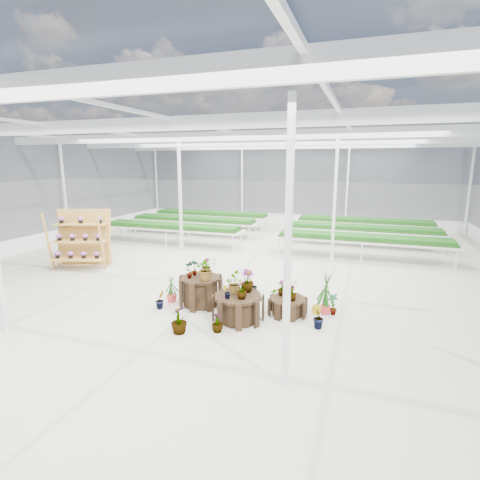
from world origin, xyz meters
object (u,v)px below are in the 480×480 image
(plinth_mid, at_px, (238,308))
(plinth_low, at_px, (288,306))
(bird_table, at_px, (67,242))
(shelf_rack, at_px, (80,239))
(plinth_tall, at_px, (201,291))

(plinth_mid, bearing_deg, plinth_low, 34.99)
(plinth_mid, xyz_separation_m, bird_table, (-7.33, 2.70, 0.47))
(plinth_low, distance_m, shelf_rack, 7.73)
(plinth_mid, height_order, shelf_rack, shelf_rack)
(plinth_mid, bearing_deg, plinth_tall, 153.43)
(plinth_tall, bearing_deg, shelf_rack, 161.26)
(shelf_rack, bearing_deg, plinth_low, -31.30)
(plinth_mid, bearing_deg, shelf_rack, 159.75)
(plinth_tall, relative_size, plinth_low, 1.20)
(plinth_mid, relative_size, bird_table, 0.74)
(plinth_tall, relative_size, shelf_rack, 0.54)
(plinth_low, height_order, shelf_rack, shelf_rack)
(plinth_low, bearing_deg, shelf_rack, 167.25)
(plinth_tall, bearing_deg, plinth_mid, -26.57)
(bird_table, bearing_deg, plinth_mid, -0.45)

